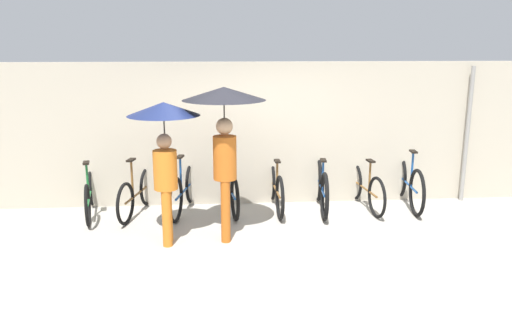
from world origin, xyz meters
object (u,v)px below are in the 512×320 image
Objects in this scene: parked_bicycle_7 at (408,183)px; pedestrian_leading at (164,134)px; parked_bicycle_1 at (137,193)px; parked_bicycle_3 at (230,189)px; parked_bicycle_4 at (275,188)px; parked_bicycle_6 at (365,187)px; parked_bicycle_2 at (184,189)px; pedestrian_center at (224,117)px; parked_bicycle_0 at (90,194)px; parked_bicycle_5 at (321,186)px.

pedestrian_leading reaches higher than parked_bicycle_7.
parked_bicycle_7 is 0.93× the size of pedestrian_leading.
parked_bicycle_1 reaches higher than parked_bicycle_3.
parked_bicycle_4 is at bearing 35.53° from pedestrian_leading.
pedestrian_leading is at bearing 138.46° from parked_bicycle_3.
parked_bicycle_1 is 1.78m from pedestrian_leading.
parked_bicycle_7 is at bearing -91.68° from parked_bicycle_6.
parked_bicycle_2 is at bearing 89.70° from parked_bicycle_4.
parked_bicycle_6 is (3.75, 0.03, 0.00)m from parked_bicycle_1.
pedestrian_leading is 0.83m from pedestrian_center.
parked_bicycle_0 is at bearing 85.08° from parked_bicycle_3.
parked_bicycle_4 is at bearing -97.77° from parked_bicycle_3.
parked_bicycle_5 reaches higher than parked_bicycle_6.
parked_bicycle_3 is at bearing 86.28° from pedestrian_center.
parked_bicycle_6 is (3.00, -0.01, -0.02)m from parked_bicycle_2.
pedestrian_leading reaches higher than parked_bicycle_1.
parked_bicycle_5 is (3.00, -0.02, 0.04)m from parked_bicycle_1.
pedestrian_leading is (0.60, -1.21, 1.17)m from parked_bicycle_1.
parked_bicycle_7 is at bearing -99.78° from parked_bicycle_0.
parked_bicycle_0 is 4.51m from parked_bicycle_6.
parked_bicycle_0 is at bearing 95.48° from parked_bicycle_5.
parked_bicycle_0 is at bearing 89.88° from parked_bicycle_4.
parked_bicycle_2 is 0.96× the size of parked_bicycle_5.
parked_bicycle_0 is 2.80m from pedestrian_center.
parked_bicycle_2 reaches higher than parked_bicycle_1.
parked_bicycle_1 is at bearing -101.45° from parked_bicycle_0.
parked_bicycle_3 is 0.81× the size of pedestrian_center.
parked_bicycle_0 is 0.97× the size of parked_bicycle_3.
parked_bicycle_6 is at bearing 26.73° from pedestrian_center.
parked_bicycle_0 is 0.75m from parked_bicycle_1.
parked_bicycle_0 is 3.76m from parked_bicycle_5.
parked_bicycle_7 is 4.26m from pedestrian_leading.
parked_bicycle_2 is 0.98× the size of parked_bicycle_3.
pedestrian_leading reaches higher than parked_bicycle_6.
parked_bicycle_2 is 1.50m from parked_bicycle_4.
pedestrian_center is (0.80, 0.09, 0.21)m from pedestrian_leading.
parked_bicycle_4 is 1.04× the size of parked_bicycle_6.
parked_bicycle_0 is 3.01m from parked_bicycle_4.
parked_bicycle_1 is at bearing 95.61° from parked_bicycle_5.
parked_bicycle_5 is 1.51m from parked_bicycle_7.
parked_bicycle_3 is at bearing 95.32° from parked_bicycle_7.
parked_bicycle_2 is 1.03× the size of parked_bicycle_6.
parked_bicycle_0 is 0.99× the size of parked_bicycle_2.
parked_bicycle_5 is at bearing 24.25° from pedestrian_leading.
parked_bicycle_0 is 1.02× the size of parked_bicycle_6.
parked_bicycle_1 is at bearing 104.42° from parked_bicycle_2.
parked_bicycle_7 is 0.85× the size of pedestrian_center.
pedestrian_leading is at bearing -142.39° from parked_bicycle_0.
parked_bicycle_2 is 0.80× the size of pedestrian_center.
parked_bicycle_0 reaches higher than parked_bicycle_7.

